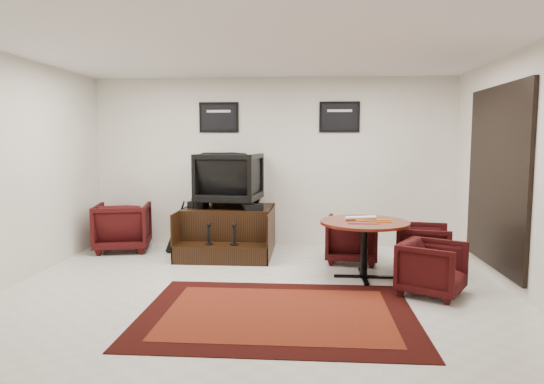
% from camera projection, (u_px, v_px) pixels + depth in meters
% --- Properties ---
extents(ground, '(6.00, 6.00, 0.00)m').
position_uv_depth(ground, '(258.00, 289.00, 5.78)').
color(ground, beige).
rests_on(ground, ground).
extents(room_shell, '(6.02, 5.02, 2.81)m').
position_uv_depth(room_shell, '(293.00, 139.00, 5.68)').
color(room_shell, white).
rests_on(room_shell, ground).
extents(area_rug, '(2.78, 2.09, 0.01)m').
position_uv_depth(area_rug, '(278.00, 314.00, 4.94)').
color(area_rug, black).
rests_on(area_rug, ground).
extents(shine_podium, '(1.39, 1.43, 0.72)m').
position_uv_depth(shine_podium, '(229.00, 232.00, 7.64)').
color(shine_podium, black).
rests_on(shine_podium, ground).
extents(shine_chair, '(1.02, 0.97, 0.96)m').
position_uv_depth(shine_chair, '(230.00, 176.00, 7.69)').
color(shine_chair, black).
rests_on(shine_chair, shine_podium).
extents(shoes_pair, '(0.31, 0.34, 0.11)m').
position_uv_depth(shoes_pair, '(198.00, 204.00, 7.60)').
color(shoes_pair, black).
rests_on(shoes_pair, shine_podium).
extents(polish_kit, '(0.28, 0.20, 0.09)m').
position_uv_depth(polish_kit, '(254.00, 207.00, 7.30)').
color(polish_kit, black).
rests_on(polish_kit, shine_podium).
extents(umbrella_black, '(0.29, 0.11, 0.77)m').
position_uv_depth(umbrella_black, '(175.00, 229.00, 7.59)').
color(umbrella_black, black).
rests_on(umbrella_black, ground).
extents(umbrella_hooked, '(0.31, 0.12, 0.84)m').
position_uv_depth(umbrella_hooked, '(177.00, 225.00, 7.72)').
color(umbrella_hooked, black).
rests_on(umbrella_hooked, ground).
extents(armchair_side, '(0.97, 0.93, 0.85)m').
position_uv_depth(armchair_side, '(123.00, 224.00, 7.78)').
color(armchair_side, black).
rests_on(armchair_side, ground).
extents(meeting_table, '(1.13, 1.13, 0.74)m').
position_uv_depth(meeting_table, '(364.00, 228.00, 6.19)').
color(meeting_table, '#4D140B').
rests_on(meeting_table, ground).
extents(table_chair_back, '(0.81, 0.77, 0.74)m').
position_uv_depth(table_chair_back, '(352.00, 237.00, 7.05)').
color(table_chair_back, black).
rests_on(table_chair_back, ground).
extents(table_chair_window, '(0.75, 0.79, 0.70)m').
position_uv_depth(table_chair_window, '(423.00, 245.00, 6.55)').
color(table_chair_window, black).
rests_on(table_chair_window, ground).
extents(table_chair_corner, '(0.87, 0.88, 0.68)m').
position_uv_depth(table_chair_corner, '(432.00, 266.00, 5.54)').
color(table_chair_corner, black).
rests_on(table_chair_corner, ground).
extents(paper_roll, '(0.42, 0.16, 0.05)m').
position_uv_depth(paper_roll, '(361.00, 218.00, 6.28)').
color(paper_roll, white).
rests_on(paper_roll, meeting_table).
extents(table_clutter, '(0.57, 0.30, 0.01)m').
position_uv_depth(table_clutter, '(372.00, 221.00, 6.13)').
color(table_clutter, orange).
rests_on(table_clutter, meeting_table).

